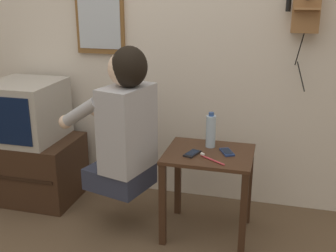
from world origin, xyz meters
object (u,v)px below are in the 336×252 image
Objects in this scene: television at (26,111)px; wall_phone_antique at (307,0)px; person at (124,123)px; water_bottle at (211,131)px; cell_phone_held at (192,153)px; wall_mirror at (99,1)px; toothbrush at (211,159)px; cell_phone_spare at (227,152)px.

wall_phone_antique is at bearing 8.23° from television.
person is 4.02× the size of water_bottle.
person is 0.46m from cell_phone_held.
cell_phone_held is (0.43, 0.02, -0.17)m from person.
person is 1.79× the size of television.
wall_phone_antique reaches higher than person.
person is 0.89m from television.
toothbrush is (0.93, -0.60, -0.87)m from wall_mirror.
cell_phone_held is at bearing -118.48° from water_bottle.
cell_phone_spare is (0.63, 0.10, -0.17)m from person.
wall_mirror is 1.23m from water_bottle.
wall_mirror is 1.40m from toothbrush.
wall_phone_antique reaches higher than toothbrush.
wall_phone_antique is at bearing -5.42° from toothbrush.
toothbrush is at bearing -78.37° from person.
toothbrush is (0.12, -0.06, 0.00)m from cell_phone_held.
wall_phone_antique is 1.40m from wall_mirror.
water_bottle is (0.51, 0.18, -0.07)m from person.
cell_phone_spare is 0.16m from toothbrush.
water_bottle is (0.89, -0.38, -0.77)m from wall_mirror.
cell_phone_held is 0.22m from cell_phone_spare.
cell_phone_spare is 0.86× the size of toothbrush.
television is at bearing -171.77° from wall_phone_antique.
water_bottle is at bearing 79.92° from cell_phone_held.
television is 2.05m from wall_phone_antique.
cell_phone_held is at bearing -10.11° from television.
toothbrush reaches higher than cell_phone_spare.
cell_phone_spare is (1.00, -0.46, -0.87)m from wall_mirror.
wall_phone_antique is 1.08× the size of wall_mirror.
cell_phone_held is 0.99× the size of cell_phone_spare.
person is 1.23× the size of wall_mirror.
television reaches higher than water_bottle.
wall_phone_antique reaches higher than cell_phone_held.
person is 1.14× the size of wall_phone_antique.
toothbrush is at bearing -79.93° from water_bottle.
cell_phone_spare is at bearing 5.39° from toothbrush.
wall_mirror is (-0.37, 0.56, 0.70)m from person.
wall_mirror is at bearing 33.33° from television.
toothbrush is at bearing -11.57° from television.
cell_phone_spare is (0.20, 0.08, 0.00)m from cell_phone_held.
wall_mirror reaches higher than cell_phone_spare.
cell_phone_held is at bearing -71.55° from person.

